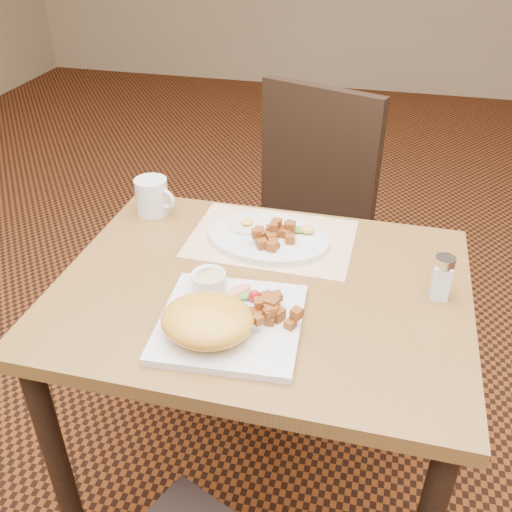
% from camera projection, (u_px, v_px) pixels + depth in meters
% --- Properties ---
extents(ground, '(8.00, 8.00, 0.00)m').
position_uv_depth(ground, '(260.00, 492.00, 1.67)').
color(ground, black).
rests_on(ground, ground).
extents(table, '(0.90, 0.70, 0.75)m').
position_uv_depth(table, '(261.00, 323.00, 1.32)').
color(table, brown).
rests_on(table, ground).
extents(chair_far, '(0.54, 0.55, 0.97)m').
position_uv_depth(chair_far, '(299.00, 224.00, 1.90)').
color(chair_far, black).
rests_on(chair_far, ground).
extents(placemat, '(0.40, 0.28, 0.00)m').
position_uv_depth(placemat, '(272.00, 239.00, 1.42)').
color(placemat, white).
rests_on(placemat, table).
extents(plate_square, '(0.30, 0.30, 0.02)m').
position_uv_depth(plate_square, '(230.00, 323.00, 1.14)').
color(plate_square, silver).
rests_on(plate_square, table).
extents(plate_oval, '(0.33, 0.26, 0.02)m').
position_uv_depth(plate_oval, '(268.00, 238.00, 1.40)').
color(plate_oval, silver).
rests_on(plate_oval, placemat).
extents(hollandaise_mound, '(0.19, 0.16, 0.07)m').
position_uv_depth(hollandaise_mound, '(207.00, 320.00, 1.08)').
color(hollandaise_mound, gold).
rests_on(hollandaise_mound, plate_square).
extents(ramekin, '(0.07, 0.07, 0.04)m').
position_uv_depth(ramekin, '(209.00, 281.00, 1.20)').
color(ramekin, silver).
rests_on(ramekin, plate_square).
extents(garnish_sq, '(0.08, 0.07, 0.03)m').
position_uv_depth(garnish_sq, '(244.00, 293.00, 1.19)').
color(garnish_sq, '#387223').
rests_on(garnish_sq, plate_square).
extents(fried_egg, '(0.10, 0.10, 0.02)m').
position_uv_depth(fried_egg, '(248.00, 224.00, 1.43)').
color(fried_egg, white).
rests_on(fried_egg, plate_oval).
extents(garnish_ov, '(0.06, 0.03, 0.02)m').
position_uv_depth(garnish_ov, '(304.00, 230.00, 1.40)').
color(garnish_ov, '#387223').
rests_on(garnish_ov, plate_oval).
extents(salt_shaker, '(0.04, 0.04, 0.10)m').
position_uv_depth(salt_shaker, '(442.00, 277.00, 1.19)').
color(salt_shaker, white).
rests_on(salt_shaker, table).
extents(coffee_mug, '(0.12, 0.09, 0.10)m').
position_uv_depth(coffee_mug, '(153.00, 196.00, 1.50)').
color(coffee_mug, silver).
rests_on(coffee_mug, table).
extents(home_fries_sq, '(0.12, 0.11, 0.04)m').
position_uv_depth(home_fries_sq, '(269.00, 310.00, 1.12)').
color(home_fries_sq, '#944B17').
rests_on(home_fries_sq, plate_square).
extents(home_fries_ov, '(0.11, 0.12, 0.04)m').
position_uv_depth(home_fries_ov, '(275.00, 234.00, 1.38)').
color(home_fries_ov, '#944B17').
rests_on(home_fries_ov, plate_oval).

